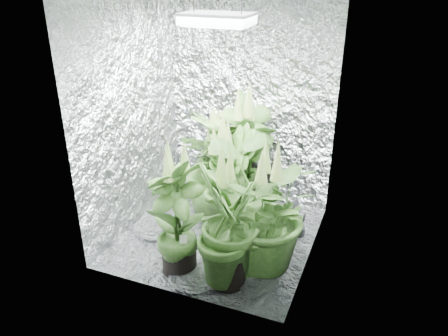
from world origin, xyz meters
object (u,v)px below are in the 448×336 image
plant_d (216,170)px  plant_b (248,155)px  plant_g (228,227)px  plant_a (224,160)px  grow_lamp (217,19)px  plant_c (230,186)px  plant_e (260,214)px  circulation_fan (296,220)px  plant_f (177,215)px

plant_d → plant_b: bearing=53.2°
plant_d → plant_g: size_ratio=1.03×
plant_a → plant_d: size_ratio=0.87×
grow_lamp → plant_g: 1.47m
plant_g → plant_b: bearing=101.6°
plant_c → plant_e: plant_e is taller
plant_a → plant_d: 0.34m
grow_lamp → circulation_fan: (0.62, 0.29, -1.69)m
plant_b → plant_c: (0.01, -0.49, -0.08)m
plant_d → plant_a: bearing=99.2°
plant_c → circulation_fan: 0.67m
plant_a → plant_c: size_ratio=0.90×
plant_e → plant_c: bearing=134.7°
plant_f → circulation_fan: bearing=49.1°
plant_a → plant_c: (0.28, -0.54, 0.03)m
plant_g → plant_a: bearing=113.0°
plant_a → plant_g: 1.26m
plant_e → plant_f: same height
plant_g → plant_c: bearing=109.4°
plant_a → plant_d: plant_d is taller
plant_g → circulation_fan: plant_g is taller
plant_e → plant_g: (-0.17, -0.23, -0.01)m
plant_a → plant_f: size_ratio=0.89×
plant_g → plant_d: bearing=118.0°
plant_b → plant_g: plant_b is taller
plant_a → circulation_fan: plant_a is taller
plant_a → plant_f: bearing=-85.5°
grow_lamp → plant_b: 1.39m
grow_lamp → plant_g: grow_lamp is taller
plant_b → plant_f: bearing=-99.0°
grow_lamp → plant_e: grow_lamp is taller
plant_e → plant_g: size_ratio=1.10×
plant_a → plant_e: bearing=-54.6°
plant_g → plant_f: bearing=-179.9°
grow_lamp → plant_b: (0.07, 0.57, -1.27)m
plant_c → plant_d: size_ratio=0.96×
circulation_fan → plant_f: bearing=-124.1°
circulation_fan → plant_e: bearing=-97.2°
plant_f → plant_g: 0.40m
plant_c → circulation_fan: size_ratio=3.23×
grow_lamp → plant_f: size_ratio=0.47×
grow_lamp → plant_d: grow_lamp is taller
plant_b → plant_e: (0.39, -0.88, -0.05)m
plant_b → plant_e: plant_b is taller
plant_e → circulation_fan: bearing=75.9°
plant_d → plant_f: plant_d is taller
plant_c → grow_lamp: bearing=-136.9°
plant_a → circulation_fan: bearing=-22.1°
plant_c → plant_d: 0.31m
grow_lamp → plant_f: 1.44m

